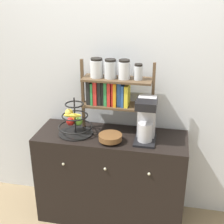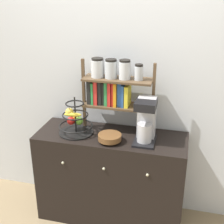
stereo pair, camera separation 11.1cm
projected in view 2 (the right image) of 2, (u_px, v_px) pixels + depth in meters
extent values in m
cube|color=silver|center=(119.00, 77.00, 2.77)|extent=(7.00, 0.05, 2.60)
cube|color=black|center=(111.00, 177.00, 2.86)|extent=(1.31, 0.47, 0.85)
sphere|color=#B2AD8C|center=(63.00, 163.00, 2.63)|extent=(0.02, 0.02, 0.02)
sphere|color=#B2AD8C|center=(104.00, 169.00, 2.55)|extent=(0.02, 0.02, 0.02)
sphere|color=#B2AD8C|center=(147.00, 175.00, 2.47)|extent=(0.02, 0.02, 0.02)
cube|color=black|center=(145.00, 141.00, 2.58)|extent=(0.17, 0.25, 0.02)
cube|color=#B7B7BC|center=(147.00, 117.00, 2.57)|extent=(0.15, 0.10, 0.35)
cylinder|color=#B7B7BC|center=(145.00, 133.00, 2.53)|extent=(0.12, 0.12, 0.16)
cube|color=black|center=(146.00, 104.00, 2.44)|extent=(0.16, 0.20, 0.07)
cylinder|color=black|center=(76.00, 132.00, 2.73)|extent=(0.30, 0.30, 0.01)
cylinder|color=black|center=(75.00, 115.00, 2.67)|extent=(0.01, 0.01, 0.32)
torus|color=black|center=(76.00, 126.00, 2.71)|extent=(0.30, 0.30, 0.01)
torus|color=black|center=(75.00, 115.00, 2.67)|extent=(0.23, 0.23, 0.01)
torus|color=black|center=(75.00, 104.00, 2.63)|extent=(0.16, 0.16, 0.01)
sphere|color=red|center=(71.00, 121.00, 2.72)|extent=(0.07, 0.07, 0.07)
sphere|color=#6BAD33|center=(79.00, 121.00, 2.72)|extent=(0.07, 0.07, 0.07)
sphere|color=orange|center=(74.00, 119.00, 2.74)|extent=(0.08, 0.08, 0.08)
ellipsoid|color=yellow|center=(73.00, 115.00, 2.62)|extent=(0.15, 0.06, 0.04)
sphere|color=gold|center=(69.00, 112.00, 2.64)|extent=(0.07, 0.07, 0.07)
cylinder|color=brown|center=(110.00, 141.00, 2.58)|extent=(0.11, 0.11, 0.02)
cylinder|color=brown|center=(110.00, 137.00, 2.57)|extent=(0.19, 0.19, 0.05)
cube|color=brown|center=(84.00, 94.00, 2.73)|extent=(0.02, 0.02, 0.63)
cube|color=brown|center=(153.00, 100.00, 2.59)|extent=(0.02, 0.02, 0.63)
cube|color=brown|center=(118.00, 105.00, 2.69)|extent=(0.58, 0.20, 0.02)
cube|color=brown|center=(118.00, 79.00, 2.60)|extent=(0.58, 0.20, 0.02)
cube|color=black|center=(91.00, 91.00, 2.70)|extent=(0.03, 0.13, 0.20)
cube|color=#2D8C47|center=(94.00, 92.00, 2.70)|extent=(0.02, 0.15, 0.19)
cube|color=red|center=(97.00, 91.00, 2.69)|extent=(0.03, 0.14, 0.20)
cube|color=black|center=(101.00, 92.00, 2.68)|extent=(0.03, 0.13, 0.20)
cube|color=black|center=(104.00, 93.00, 2.68)|extent=(0.02, 0.12, 0.19)
cube|color=#2D8C47|center=(107.00, 92.00, 2.67)|extent=(0.03, 0.14, 0.20)
cube|color=red|center=(111.00, 93.00, 2.66)|extent=(0.03, 0.15, 0.20)
cube|color=red|center=(114.00, 93.00, 2.66)|extent=(0.02, 0.13, 0.20)
cube|color=orange|center=(117.00, 93.00, 2.65)|extent=(0.03, 0.16, 0.20)
cube|color=#2D599E|center=(120.00, 93.00, 2.64)|extent=(0.03, 0.12, 0.20)
cube|color=#2D599E|center=(124.00, 95.00, 2.64)|extent=(0.02, 0.16, 0.19)
cube|color=yellow|center=(128.00, 95.00, 2.63)|extent=(0.03, 0.16, 0.18)
cylinder|color=silver|center=(97.00, 69.00, 2.61)|extent=(0.11, 0.11, 0.15)
cylinder|color=black|center=(97.00, 59.00, 2.58)|extent=(0.10, 0.10, 0.02)
cylinder|color=silver|center=(111.00, 70.00, 2.58)|extent=(0.10, 0.10, 0.14)
cylinder|color=black|center=(111.00, 60.00, 2.55)|extent=(0.09, 0.09, 0.02)
cylinder|color=silver|center=(125.00, 70.00, 2.56)|extent=(0.10, 0.10, 0.15)
cylinder|color=black|center=(125.00, 61.00, 2.52)|extent=(0.09, 0.09, 0.02)
cylinder|color=silver|center=(139.00, 73.00, 2.53)|extent=(0.07, 0.07, 0.12)
cylinder|color=black|center=(139.00, 65.00, 2.51)|extent=(0.06, 0.06, 0.02)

